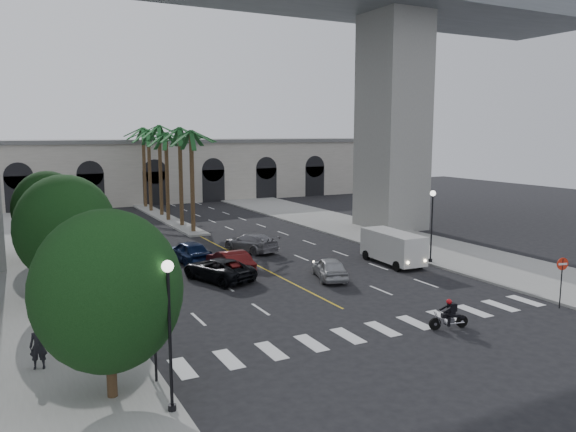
# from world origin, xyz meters

# --- Properties ---
(ground) EXTENTS (140.00, 140.00, 0.00)m
(ground) POSITION_xyz_m (0.00, 0.00, 0.00)
(ground) COLOR black
(ground) RESTS_ON ground
(sidewalk_left) EXTENTS (8.00, 100.00, 0.15)m
(sidewalk_left) POSITION_xyz_m (-15.00, 15.00, 0.07)
(sidewalk_left) COLOR gray
(sidewalk_left) RESTS_ON ground
(sidewalk_right) EXTENTS (8.00, 100.00, 0.15)m
(sidewalk_right) POSITION_xyz_m (15.00, 15.00, 0.07)
(sidewalk_right) COLOR gray
(sidewalk_right) RESTS_ON ground
(median) EXTENTS (2.00, 24.00, 0.20)m
(median) POSITION_xyz_m (0.00, 38.00, 0.10)
(median) COLOR gray
(median) RESTS_ON ground
(pier_building) EXTENTS (71.00, 10.50, 8.50)m
(pier_building) POSITION_xyz_m (0.00, 55.00, 4.27)
(pier_building) COLOR beige
(pier_building) RESTS_ON ground
(bridge) EXTENTS (75.00, 13.00, 26.00)m
(bridge) POSITION_xyz_m (3.42, 22.00, 18.51)
(bridge) COLOR gray
(bridge) RESTS_ON ground
(palm_a) EXTENTS (3.20, 3.20, 10.30)m
(palm_a) POSITION_xyz_m (0.00, 28.00, 9.10)
(palm_a) COLOR #47331E
(palm_a) RESTS_ON ground
(palm_b) EXTENTS (3.20, 3.20, 10.60)m
(palm_b) POSITION_xyz_m (0.10, 32.00, 9.37)
(palm_b) COLOR #47331E
(palm_b) RESTS_ON ground
(palm_c) EXTENTS (3.20, 3.20, 10.10)m
(palm_c) POSITION_xyz_m (-0.20, 36.00, 8.91)
(palm_c) COLOR #47331E
(palm_c) RESTS_ON ground
(palm_d) EXTENTS (3.20, 3.20, 10.90)m
(palm_d) POSITION_xyz_m (0.15, 40.00, 9.65)
(palm_d) COLOR #47331E
(palm_d) RESTS_ON ground
(palm_e) EXTENTS (3.20, 3.20, 10.40)m
(palm_e) POSITION_xyz_m (-0.10, 44.00, 9.19)
(palm_e) COLOR #47331E
(palm_e) RESTS_ON ground
(palm_f) EXTENTS (3.20, 3.20, 10.70)m
(palm_f) POSITION_xyz_m (0.20, 48.00, 9.46)
(palm_f) COLOR #47331E
(palm_f) RESTS_ON ground
(street_tree_near) EXTENTS (5.20, 5.20, 6.89)m
(street_tree_near) POSITION_xyz_m (-13.00, -3.00, 4.02)
(street_tree_near) COLOR #382616
(street_tree_near) RESTS_ON ground
(street_tree_mid) EXTENTS (5.44, 5.44, 7.21)m
(street_tree_mid) POSITION_xyz_m (-13.00, 10.00, 4.21)
(street_tree_mid) COLOR #382616
(street_tree_mid) RESTS_ON ground
(street_tree_far) EXTENTS (5.04, 5.04, 6.68)m
(street_tree_far) POSITION_xyz_m (-13.00, 22.00, 3.90)
(street_tree_far) COLOR #382616
(street_tree_far) RESTS_ON ground
(lamp_post_left_near) EXTENTS (0.40, 0.40, 5.35)m
(lamp_post_left_near) POSITION_xyz_m (-11.40, -5.00, 3.22)
(lamp_post_left_near) COLOR black
(lamp_post_left_near) RESTS_ON ground
(lamp_post_left_far) EXTENTS (0.40, 0.40, 5.35)m
(lamp_post_left_far) POSITION_xyz_m (-11.40, 16.00, 3.22)
(lamp_post_left_far) COLOR black
(lamp_post_left_far) RESTS_ON ground
(lamp_post_right) EXTENTS (0.40, 0.40, 5.35)m
(lamp_post_right) POSITION_xyz_m (11.40, 8.00, 3.22)
(lamp_post_right) COLOR black
(lamp_post_right) RESTS_ON ground
(traffic_signal_near) EXTENTS (0.25, 0.18, 3.65)m
(traffic_signal_near) POSITION_xyz_m (-11.30, -2.50, 2.51)
(traffic_signal_near) COLOR black
(traffic_signal_near) RESTS_ON ground
(traffic_signal_far) EXTENTS (0.25, 0.18, 3.65)m
(traffic_signal_far) POSITION_xyz_m (-11.30, 1.50, 2.51)
(traffic_signal_far) COLOR black
(traffic_signal_far) RESTS_ON ground
(motorcycle_rider) EXTENTS (2.05, 0.66, 1.50)m
(motorcycle_rider) POSITION_xyz_m (2.93, -2.95, 0.68)
(motorcycle_rider) COLOR black
(motorcycle_rider) RESTS_ON ground
(car_a) EXTENTS (2.92, 4.54, 1.44)m
(car_a) POSITION_xyz_m (2.67, 7.74, 0.72)
(car_a) COLOR #A3A5A8
(car_a) RESTS_ON ground
(car_b) EXTENTS (1.80, 5.02, 1.65)m
(car_b) POSITION_xyz_m (-2.65, 11.85, 0.82)
(car_b) COLOR #4B0F0F
(car_b) RESTS_ON ground
(car_c) EXTENTS (4.06, 5.82, 1.48)m
(car_c) POSITION_xyz_m (-3.90, 10.76, 0.74)
(car_c) COLOR black
(car_c) RESTS_ON ground
(car_d) EXTENTS (3.52, 5.49, 1.48)m
(car_d) POSITION_xyz_m (1.50, 17.90, 0.74)
(car_d) COLOR slate
(car_d) RESTS_ON ground
(car_e) EXTENTS (2.56, 4.96, 1.62)m
(car_e) POSITION_xyz_m (-4.03, 16.56, 0.81)
(car_e) COLOR #0D1A3F
(car_e) RESTS_ON ground
(cargo_van) EXTENTS (2.44, 5.60, 2.35)m
(cargo_van) POSITION_xyz_m (8.89, 9.15, 1.31)
(cargo_van) COLOR silver
(cargo_van) RESTS_ON ground
(pedestrian_a) EXTENTS (0.76, 0.59, 1.85)m
(pedestrian_a) POSITION_xyz_m (-15.14, 0.78, 1.08)
(pedestrian_a) COLOR black
(pedestrian_a) RESTS_ON sidewalk_left
(pedestrian_b) EXTENTS (0.87, 0.70, 1.69)m
(pedestrian_b) POSITION_xyz_m (-11.50, 7.86, 1.00)
(pedestrian_b) COLOR black
(pedestrian_b) RESTS_ON sidewalk_left
(do_not_enter_sign) EXTENTS (0.67, 0.21, 2.81)m
(do_not_enter_sign) POSITION_xyz_m (10.50, -3.29, 2.04)
(do_not_enter_sign) COLOR black
(do_not_enter_sign) RESTS_ON ground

